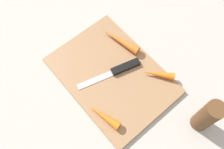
# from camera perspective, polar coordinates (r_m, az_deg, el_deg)

# --- Properties ---
(ground_plane) EXTENTS (1.40, 1.40, 0.00)m
(ground_plane) POSITION_cam_1_polar(r_m,az_deg,el_deg) (0.75, -0.00, -0.38)
(ground_plane) COLOR #ADA8A0
(cutting_board) EXTENTS (0.36, 0.26, 0.01)m
(cutting_board) POSITION_cam_1_polar(r_m,az_deg,el_deg) (0.74, -0.00, -0.19)
(cutting_board) COLOR #99704C
(cutting_board) RESTS_ON ground_plane
(knife) EXTENTS (0.07, 0.20, 0.01)m
(knife) POSITION_cam_1_polar(r_m,az_deg,el_deg) (0.74, 2.22, 1.40)
(knife) COLOR #B7B7BC
(knife) RESTS_ON cutting_board
(carrot_medium) EXTENTS (0.11, 0.05, 0.02)m
(carrot_medium) POSITION_cam_1_polar(r_m,az_deg,el_deg) (0.68, -2.03, -9.53)
(carrot_medium) COLOR orange
(carrot_medium) RESTS_ON cutting_board
(carrot_shortest) EXTENTS (0.09, 0.08, 0.02)m
(carrot_shortest) POSITION_cam_1_polar(r_m,az_deg,el_deg) (0.74, 10.60, 0.07)
(carrot_shortest) COLOR orange
(carrot_shortest) RESTS_ON cutting_board
(carrot_longest) EXTENTS (0.14, 0.06, 0.03)m
(carrot_longest) POSITION_cam_1_polar(r_m,az_deg,el_deg) (0.78, 1.76, 7.95)
(carrot_longest) COLOR orange
(carrot_longest) RESTS_ON cutting_board
(pepper_grinder) EXTENTS (0.05, 0.05, 0.14)m
(pepper_grinder) POSITION_cam_1_polar(r_m,az_deg,el_deg) (0.68, 21.07, -9.01)
(pepper_grinder) COLOR brown
(pepper_grinder) RESTS_ON ground_plane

